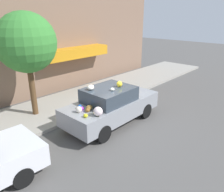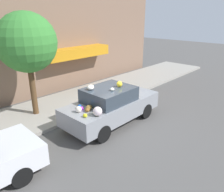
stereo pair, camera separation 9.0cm
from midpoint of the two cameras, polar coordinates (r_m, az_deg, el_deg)
name	(u,v)px [view 2 (the right image)]	position (r m, az deg, el deg)	size (l,w,h in m)	color
ground_plane	(110,121)	(9.26, -0.26, -6.58)	(60.00, 60.00, 0.00)	#565451
sidewalk_curb	(71,103)	(11.09, -10.44, -1.78)	(24.00, 3.20, 0.14)	#9E998E
building_facade	(44,43)	(12.29, -17.22, 13.10)	(18.00, 1.20, 5.71)	#846651
street_tree	(27,43)	(9.39, -21.12, 12.81)	(2.37, 2.37, 4.24)	brown
fire_hydrant	(91,99)	(10.27, -5.18, -0.88)	(0.20, 0.20, 0.70)	red
art_car	(111,105)	(8.82, 0.08, -2.35)	(4.20, 1.76, 1.77)	gray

